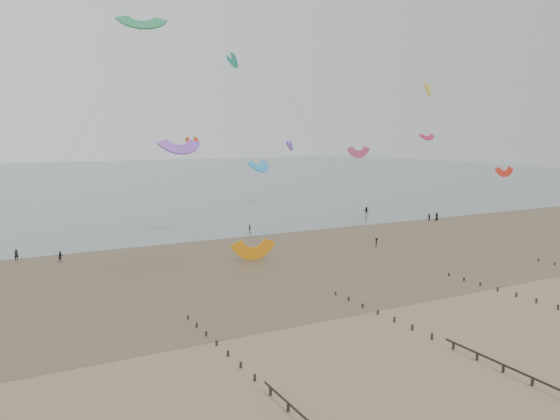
# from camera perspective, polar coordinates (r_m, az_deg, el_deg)

# --- Properties ---
(ground) EXTENTS (500.00, 500.00, 0.00)m
(ground) POSITION_cam_1_polar(r_m,az_deg,el_deg) (53.49, 9.52, -12.62)
(ground) COLOR brown
(ground) RESTS_ON ground
(sea_and_shore) EXTENTS (500.00, 665.00, 0.03)m
(sea_and_shore) POSITION_cam_1_polar(r_m,az_deg,el_deg) (80.77, -7.99, -5.50)
(sea_and_shore) COLOR #475654
(sea_and_shore) RESTS_ON ground
(kitesurfer_lead) EXTENTS (0.66, 0.46, 1.72)m
(kitesurfer_lead) POSITION_cam_1_polar(r_m,az_deg,el_deg) (90.27, -25.85, -4.24)
(kitesurfer_lead) COLOR black
(kitesurfer_lead) RESTS_ON ground
(kitesurfers) EXTENTS (128.35, 31.87, 1.77)m
(kitesurfers) POSITION_cam_1_polar(r_m,az_deg,el_deg) (107.98, 4.40, -1.59)
(kitesurfers) COLOR black
(kitesurfers) RESTS_ON ground
(grounded_kite) EXTENTS (6.11, 4.94, 3.18)m
(grounded_kite) POSITION_cam_1_polar(r_m,az_deg,el_deg) (82.20, -2.78, -5.19)
(grounded_kite) COLOR orange
(grounded_kite) RESTS_ON ground
(kites_airborne) EXTENTS (251.34, 114.70, 40.92)m
(kites_airborne) POSITION_cam_1_polar(r_m,az_deg,el_deg) (130.44, -16.95, 8.63)
(kites_airborne) COLOR #A71C47
(kites_airborne) RESTS_ON ground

